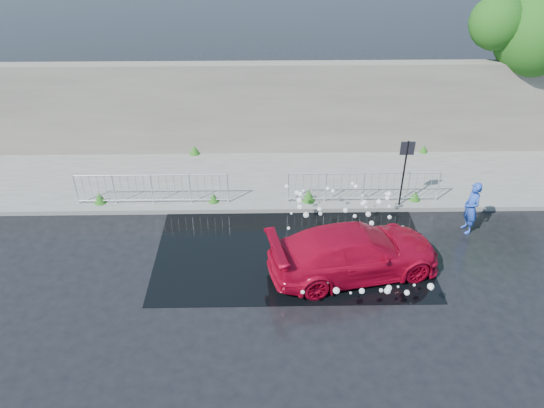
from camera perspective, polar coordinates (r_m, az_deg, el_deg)
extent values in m
plane|color=black|center=(15.21, 0.35, -7.06)|extent=(90.00, 90.00, 0.00)
cube|color=#5F5F5B|center=(19.28, 0.02, 2.70)|extent=(30.00, 4.00, 0.15)
cube|color=#5F5F5B|center=(17.58, 0.13, -0.57)|extent=(30.00, 0.25, 0.16)
cube|color=#615B51|center=(20.44, -0.09, 10.24)|extent=(30.00, 0.60, 3.50)
cube|color=black|center=(16.01, 2.07, -4.72)|extent=(8.00, 5.00, 0.01)
cylinder|color=black|center=(17.63, 13.93, 2.94)|extent=(0.06, 0.06, 2.50)
cube|color=black|center=(17.17, 14.37, 5.83)|extent=(0.45, 0.04, 0.45)
cylinder|color=#332114|center=(23.52, 25.59, 11.71)|extent=(0.36, 0.36, 5.00)
sphere|color=#1A4811|center=(22.05, 26.53, 16.06)|extent=(3.05, 3.05, 3.05)
sphere|color=#1A4811|center=(21.33, 23.05, 17.52)|extent=(1.95, 1.95, 1.95)
cylinder|color=silver|center=(18.60, -20.34, 1.46)|extent=(0.05, 0.05, 1.10)
cylinder|color=silver|center=(17.58, -4.78, 1.70)|extent=(0.05, 0.05, 1.10)
cylinder|color=silver|center=(17.67, -12.99, 3.04)|extent=(5.00, 0.04, 0.04)
cylinder|color=silver|center=(18.15, -12.62, 0.43)|extent=(5.00, 0.04, 0.04)
cylinder|color=silver|center=(17.56, 1.75, 1.77)|extent=(0.05, 0.05, 1.10)
cylinder|color=silver|center=(18.47, 17.44, 1.83)|extent=(0.05, 0.05, 1.10)
cylinder|color=silver|center=(17.59, 9.95, 3.27)|extent=(5.00, 0.04, 0.04)
cylinder|color=silver|center=(18.07, 9.67, 0.65)|extent=(5.00, 0.04, 0.04)
cone|color=#165215|center=(18.60, -18.06, 0.65)|extent=(0.40, 0.40, 0.39)
cone|color=#165215|center=(17.86, -6.32, 0.72)|extent=(0.36, 0.36, 0.34)
cone|color=#165215|center=(17.82, 3.97, 0.96)|extent=(0.44, 0.44, 0.44)
cone|color=#165215|center=(18.50, 15.15, 0.89)|extent=(0.38, 0.38, 0.33)
cone|color=#165215|center=(21.00, -8.33, 5.78)|extent=(0.42, 0.42, 0.34)
cone|color=#165215|center=(21.77, 16.00, 5.75)|extent=(0.34, 0.34, 0.29)
sphere|color=white|center=(16.85, 9.94, 0.20)|extent=(0.15, 0.15, 0.15)
sphere|color=white|center=(16.88, 12.49, -0.25)|extent=(0.10, 0.10, 0.10)
sphere|color=white|center=(17.40, 8.64, 2.20)|extent=(0.10, 0.10, 0.10)
sphere|color=white|center=(16.13, 10.64, -3.26)|extent=(0.10, 0.10, 0.10)
sphere|color=white|center=(16.88, 3.39, 1.44)|extent=(0.09, 0.09, 0.09)
sphere|color=white|center=(16.63, 7.90, -0.69)|extent=(0.15, 0.15, 0.15)
sphere|color=white|center=(17.18, 12.29, 0.65)|extent=(0.15, 0.15, 0.15)
sphere|color=white|center=(15.89, 4.77, -2.73)|extent=(0.08, 0.08, 0.08)
sphere|color=white|center=(16.44, 5.23, -1.04)|extent=(0.12, 0.12, 0.12)
sphere|color=white|center=(16.53, 13.87, -2.56)|extent=(0.18, 0.18, 0.18)
sphere|color=white|center=(17.30, 12.17, 1.08)|extent=(0.09, 0.09, 0.09)
sphere|color=white|center=(15.62, 3.38, -4.66)|extent=(0.09, 0.09, 0.09)
sphere|color=white|center=(16.26, 2.09, -1.01)|extent=(0.08, 0.08, 0.08)
sphere|color=white|center=(16.74, 9.73, 0.04)|extent=(0.15, 0.15, 0.15)
sphere|color=white|center=(16.71, 11.42, 0.23)|extent=(0.17, 0.17, 0.17)
sphere|color=white|center=(16.07, 1.80, -2.62)|extent=(0.10, 0.10, 0.10)
sphere|color=white|center=(17.01, 1.58, 1.92)|extent=(0.14, 0.14, 0.14)
sphere|color=white|center=(17.11, 6.00, 1.67)|extent=(0.13, 0.13, 0.13)
sphere|color=white|center=(16.46, 10.66, -2.04)|extent=(0.15, 0.15, 0.15)
sphere|color=white|center=(16.23, 3.68, -1.18)|extent=(0.18, 0.18, 0.18)
sphere|color=white|center=(16.29, 14.25, -2.84)|extent=(0.13, 0.13, 0.13)
sphere|color=white|center=(16.95, 9.72, 0.92)|extent=(0.07, 0.07, 0.07)
sphere|color=white|center=(16.62, 10.10, -0.34)|extent=(0.08, 0.08, 0.08)
sphere|color=white|center=(17.06, 12.47, 1.08)|extent=(0.15, 0.15, 0.15)
sphere|color=white|center=(16.04, 8.22, -4.02)|extent=(0.14, 0.14, 0.14)
sphere|color=white|center=(16.19, 10.01, -2.38)|extent=(0.06, 0.06, 0.06)
sphere|color=white|center=(16.56, 12.53, -1.40)|extent=(0.12, 0.12, 0.12)
sphere|color=white|center=(16.55, 2.95, 0.38)|extent=(0.18, 0.18, 0.18)
sphere|color=white|center=(16.32, 5.14, -0.55)|extent=(0.13, 0.13, 0.13)
sphere|color=white|center=(16.96, 2.67, 1.23)|extent=(0.15, 0.15, 0.15)
sphere|color=white|center=(17.34, 9.00, 1.88)|extent=(0.14, 0.14, 0.14)
sphere|color=white|center=(16.02, 5.31, -3.33)|extent=(0.09, 0.09, 0.09)
sphere|color=white|center=(16.58, 10.32, -1.09)|extent=(0.17, 0.17, 0.17)
sphere|color=white|center=(16.33, 8.89, -1.30)|extent=(0.12, 0.12, 0.12)
sphere|color=white|center=(15.92, 7.96, -3.76)|extent=(0.17, 0.17, 0.17)
sphere|color=white|center=(16.93, 6.57, 1.40)|extent=(0.12, 0.12, 0.12)
sphere|color=white|center=(16.81, 3.05, 1.07)|extent=(0.15, 0.15, 0.15)
sphere|color=white|center=(16.35, 13.06, -3.62)|extent=(0.08, 0.08, 0.08)
sphere|color=white|center=(15.76, 5.36, -4.47)|extent=(0.17, 0.17, 0.17)
sphere|color=white|center=(16.40, 3.00, -0.32)|extent=(0.16, 0.16, 0.16)
sphere|color=white|center=(13.06, 6.93, -9.23)|extent=(0.17, 0.17, 0.17)
sphere|color=white|center=(14.03, 16.70, -8.49)|extent=(0.17, 0.17, 0.17)
sphere|color=white|center=(13.46, 12.30, -9.11)|extent=(0.16, 0.16, 0.16)
sphere|color=white|center=(13.86, 16.73, -8.69)|extent=(0.10, 0.10, 0.10)
sphere|color=white|center=(13.59, 11.65, -9.09)|extent=(0.10, 0.10, 0.10)
sphere|color=white|center=(14.31, 13.41, -8.65)|extent=(0.06, 0.06, 0.06)
sphere|color=white|center=(14.04, 8.45, -9.44)|extent=(0.07, 0.07, 0.07)
sphere|color=white|center=(14.27, 5.95, -8.47)|extent=(0.08, 0.08, 0.08)
sphere|color=white|center=(14.08, 14.31, -9.23)|extent=(0.14, 0.14, 0.14)
sphere|color=white|center=(14.69, 15.06, -8.41)|extent=(0.07, 0.07, 0.07)
sphere|color=white|center=(13.38, 9.64, -9.21)|extent=(0.14, 0.14, 0.14)
sphere|color=white|center=(13.80, 12.46, -8.81)|extent=(0.16, 0.16, 0.16)
sphere|color=white|center=(13.38, 3.32, -9.44)|extent=(0.10, 0.10, 0.10)
sphere|color=white|center=(14.05, 3.86, -8.70)|extent=(0.14, 0.14, 0.14)
imported|color=#A30620|center=(14.90, 8.90, -5.09)|extent=(5.12, 2.96, 1.40)
imported|color=blue|center=(17.35, 20.66, -0.38)|extent=(0.48, 0.67, 1.71)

